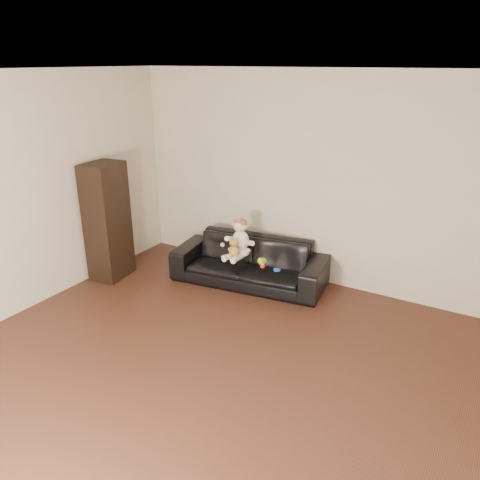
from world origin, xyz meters
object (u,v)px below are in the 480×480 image
Objects in this scene: cabinet at (107,222)px; toy_rattle at (263,266)px; sofa at (249,262)px; toy_blue_disc at (277,270)px; teddy_bear at (234,248)px; baby at (239,240)px; toy_green at (262,261)px.

toy_rattle is (1.99, 0.48, -0.35)m from cabinet.
sofa reaches higher than toy_blue_disc.
sofa is 0.38m from teddy_bear.
toy_green is at bearing -1.32° from baby.
teddy_bear is (0.01, -0.15, -0.05)m from baby.
baby reaches higher than toy_blue_disc.
cabinet is 2.08m from toy_rattle.
sofa is at bearing 147.21° from toy_green.
teddy_bear is at bearing -76.41° from baby.
toy_green is 2.00× the size of toy_rattle.
baby is 0.16m from teddy_bear.
sofa is 8.21× the size of teddy_bear.
sofa is at bearing 16.48° from cabinet.
teddy_bear is 0.60m from toy_blue_disc.
teddy_bear is 2.59× the size of toy_blue_disc.
toy_rattle is at bearing -11.46° from baby.
toy_rattle is (0.41, -0.16, -0.19)m from baby.
toy_green is at bearing 24.36° from teddy_bear.
baby is at bearing 158.73° from toy_rattle.
toy_blue_disc is at bearing 5.56° from cabinet.
baby is at bearing 168.87° from toy_green.
sofa is at bearing 141.04° from toy_rattle.
sofa is 0.34m from baby.
teddy_bear reaches higher than toy_rattle.
baby reaches higher than teddy_bear.
toy_green is (0.27, -0.18, 0.13)m from sofa.
toy_green is 1.36× the size of toy_blue_disc.
cabinet is at bearing -166.53° from toy_blue_disc.
baby is at bearing 105.04° from teddy_bear.
cabinet is 12.23× the size of toy_green.
cabinet reaches higher than baby.
toy_blue_disc is (0.17, 0.03, -0.02)m from toy_rattle.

